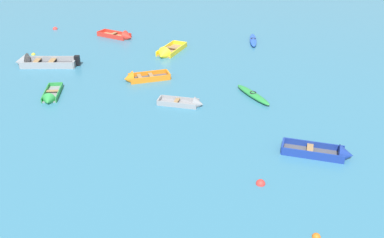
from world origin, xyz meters
name	(u,v)px	position (x,y,z in m)	size (l,w,h in m)	color
rowboat_grey_back_row_center	(190,103)	(-0.07, 27.22, 0.14)	(2.99, 1.62, 0.85)	gray
kayak_blue_near_left	(253,40)	(5.94, 39.88, 0.17)	(1.04, 3.67, 0.34)	blue
rowboat_deep_blue_near_right	(330,153)	(6.74, 21.19, 0.19)	(3.61, 2.04, 0.97)	#4C4C51
rowboat_green_back_row_right	(50,98)	(-8.94, 28.40, 0.14)	(1.11, 3.03, 0.85)	gray
rowboat_orange_back_row_left	(138,78)	(-3.58, 31.35, 0.18)	(3.39, 1.91, 1.05)	#4C4C51
rowboat_yellow_cluster_inner	(166,53)	(-1.68, 36.63, 0.18)	(2.72, 3.97, 1.19)	#99754C
rowboat_red_near_camera	(122,36)	(-5.80, 41.39, 0.17)	(3.58, 2.80, 1.08)	#99754C
rowboat_grey_midfield_left	(35,63)	(-11.68, 34.61, 0.23)	(4.95, 1.65, 1.37)	#4C4C51
kayak_green_far_left	(253,95)	(4.05, 28.37, 0.16)	(2.02, 3.41, 0.33)	#288C3D
mooring_buoy_near_foreground	(55,29)	(-12.63, 44.56, 0.00)	(0.46, 0.46, 0.46)	red
mooring_buoy_far_field	(33,55)	(-12.55, 37.10, 0.00)	(0.33, 0.33, 0.33)	yellow
mooring_buoy_between_boats_right	(316,237)	(4.42, 15.61, 0.00)	(0.33, 0.33, 0.33)	orange
mooring_buoy_between_boats_left	(261,184)	(2.89, 19.05, 0.00)	(0.44, 0.44, 0.44)	red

